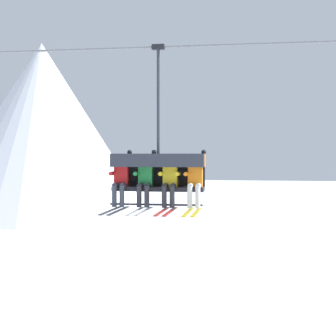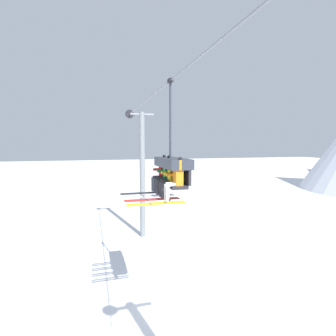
% 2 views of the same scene
% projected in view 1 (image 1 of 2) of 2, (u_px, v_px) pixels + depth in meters
% --- Properties ---
extents(mountain_peak_central, '(20.44, 20.44, 16.28)m').
position_uv_depth(mountain_peak_central, '(42.00, 129.00, 48.95)').
color(mountain_peak_central, white).
rests_on(mountain_peak_central, ground_plane).
extents(lift_cable, '(18.28, 0.05, 0.05)m').
position_uv_depth(lift_cable, '(112.00, 49.00, 11.75)').
color(lift_cable, slate).
extents(chairlift_chair, '(2.12, 0.74, 3.62)m').
position_uv_depth(chairlift_chair, '(159.00, 165.00, 11.73)').
color(chairlift_chair, '#232328').
extents(skier_red, '(0.48, 1.70, 1.34)m').
position_uv_depth(skier_red, '(121.00, 178.00, 11.66)').
color(skier_red, red).
extents(skier_green, '(0.48, 1.70, 1.34)m').
position_uv_depth(skier_green, '(145.00, 179.00, 11.58)').
color(skier_green, '#23843D').
extents(skier_yellow, '(0.46, 1.70, 1.23)m').
position_uv_depth(skier_yellow, '(170.00, 180.00, 11.48)').
color(skier_yellow, yellow).
extents(skier_orange, '(0.48, 1.70, 1.34)m').
position_uv_depth(skier_orange, '(195.00, 179.00, 11.40)').
color(skier_orange, orange).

